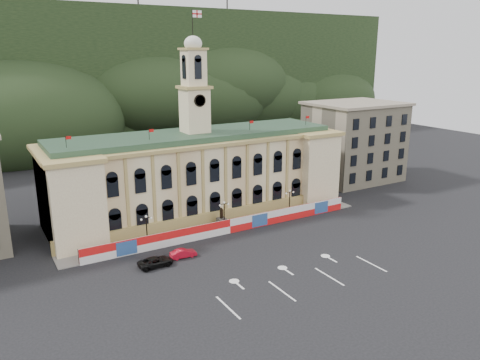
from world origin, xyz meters
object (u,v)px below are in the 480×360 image
lamp_center (224,213)px  red_sedan (183,253)px  statue (222,221)px  black_suv (156,262)px

lamp_center → red_sedan: (-10.86, -7.01, -2.41)m
lamp_center → red_sedan: bearing=-147.1°
statue → lamp_center: 2.14m
statue → red_sedan: 13.51m
black_suv → lamp_center: bearing=-65.7°
lamp_center → black_suv: (-15.52, -7.82, -2.35)m
lamp_center → black_suv: bearing=-153.2°
statue → black_suv: bearing=-150.4°
red_sedan → black_suv: black_suv is taller
lamp_center → black_suv: size_ratio=0.98×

